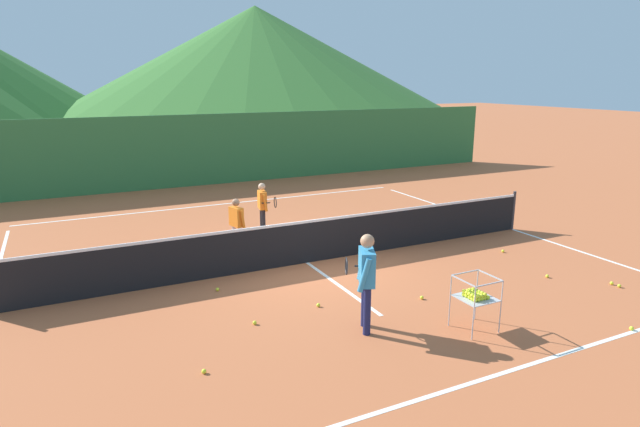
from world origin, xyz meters
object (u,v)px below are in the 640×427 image
object	(u,v)px
tennis_ball_3	(619,286)
tennis_ball_7	(612,283)
instructor	(366,273)
tennis_ball_2	(217,289)
tennis_ball_9	(204,371)
tennis_ball_4	(318,305)
tennis_ball_0	(503,251)
tennis_ball_11	(632,328)
tennis_ball_8	(422,298)
ball_cart	(475,295)
student_0	(237,220)
student_1	(263,203)
tennis_net	(307,241)
tennis_ball_6	(547,276)
tennis_ball_1	(255,323)

from	to	relation	value
tennis_ball_3	tennis_ball_7	xyz separation A→B (m)	(-0.01, 0.16, 0.00)
instructor	tennis_ball_2	distance (m)	3.30
tennis_ball_3	tennis_ball_9	world-z (taller)	same
tennis_ball_2	tennis_ball_4	world-z (taller)	same
tennis_ball_0	tennis_ball_9	world-z (taller)	same
tennis_ball_11	tennis_ball_8	bearing A→B (deg)	132.16
ball_cart	tennis_ball_11	bearing A→B (deg)	-27.09
student_0	tennis_ball_0	distance (m)	6.30
student_1	tennis_ball_3	size ratio (longest dim) A/B	19.83
tennis_ball_9	student_1	bearing A→B (deg)	62.81
student_1	tennis_ball_8	world-z (taller)	student_1
tennis_ball_8	tennis_ball_3	bearing A→B (deg)	-18.03
tennis_ball_9	tennis_ball_11	world-z (taller)	same
tennis_net	tennis_ball_3	size ratio (longest dim) A/B	181.64
instructor	tennis_ball_6	size ratio (longest dim) A/B	23.90
ball_cart	tennis_ball_2	size ratio (longest dim) A/B	13.22
tennis_net	tennis_ball_11	xyz separation A→B (m)	(3.36, -5.32, -0.47)
tennis_net	student_1	size ratio (longest dim) A/B	9.16
tennis_ball_0	tennis_ball_6	xyz separation A→B (m)	(-0.40, -1.63, 0.00)
student_1	tennis_ball_7	bearing A→B (deg)	-52.91
ball_cart	tennis_ball_7	xyz separation A→B (m)	(3.82, 0.28, -0.56)
instructor	tennis_ball_8	size ratio (longest dim) A/B	23.90
tennis_ball_9	student_0	bearing A→B (deg)	67.28
tennis_ball_4	tennis_ball_7	size ratio (longest dim) A/B	1.00
instructor	tennis_ball_1	world-z (taller)	instructor
tennis_ball_3	tennis_ball_8	size ratio (longest dim) A/B	1.00
tennis_ball_9	tennis_ball_11	bearing A→B (deg)	-15.15
instructor	tennis_ball_1	bearing A→B (deg)	147.94
tennis_ball_7	student_1	bearing A→B (deg)	127.09
tennis_ball_2	tennis_ball_9	size ratio (longest dim) A/B	1.00
tennis_ball_9	instructor	bearing A→B (deg)	3.44
instructor	tennis_ball_1	distance (m)	2.06
tennis_ball_4	tennis_ball_9	size ratio (longest dim) A/B	1.00
tennis_ball_9	tennis_ball_3	bearing A→B (deg)	-3.46
student_0	ball_cart	world-z (taller)	student_0
tennis_ball_2	tennis_ball_8	xyz separation A→B (m)	(3.30, -2.07, 0.00)
instructor	tennis_ball_4	size ratio (longest dim) A/B	23.90
student_0	tennis_ball_8	bearing A→B (deg)	-62.16
ball_cart	tennis_ball_6	size ratio (longest dim) A/B	13.22
student_0	tennis_ball_3	bearing A→B (deg)	-41.98
student_0	tennis_ball_4	distance (m)	3.73
tennis_ball_6	ball_cart	bearing A→B (deg)	-159.36
tennis_ball_4	tennis_ball_8	bearing A→B (deg)	-16.26
ball_cart	tennis_ball_0	size ratio (longest dim) A/B	13.22
tennis_ball_4	tennis_ball_8	distance (m)	1.95
student_1	tennis_ball_2	bearing A→B (deg)	-123.11
ball_cart	tennis_ball_0	xyz separation A→B (m)	(3.38, 2.76, -0.56)
student_1	ball_cart	world-z (taller)	student_1
student_1	tennis_ball_0	distance (m)	6.09
tennis_ball_4	tennis_ball_0	bearing A→B (deg)	9.14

